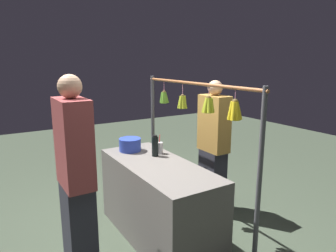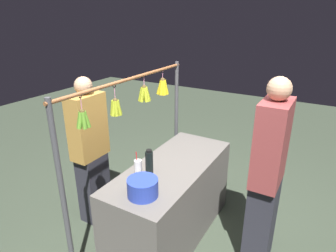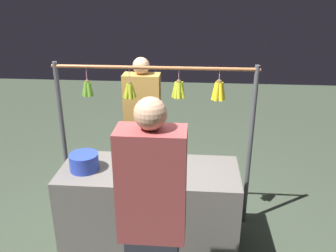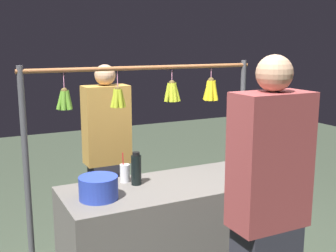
{
  "view_description": "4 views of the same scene",
  "coord_description": "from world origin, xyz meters",
  "px_view_note": "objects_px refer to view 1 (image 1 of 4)",
  "views": [
    {
      "loc": [
        -2.56,
        1.47,
        1.85
      ],
      "look_at": [
        -0.2,
        0.0,
        1.25
      ],
      "focal_mm": 32.69,
      "sensor_mm": 36.0,
      "label": 1
    },
    {
      "loc": [
        2.15,
        1.21,
        2.18
      ],
      "look_at": [
        0.07,
        0.0,
        1.25
      ],
      "focal_mm": 30.95,
      "sensor_mm": 36.0,
      "label": 2
    },
    {
      "loc": [
        -0.39,
        2.72,
        2.33
      ],
      "look_at": [
        -0.16,
        0.0,
        1.23
      ],
      "focal_mm": 38.3,
      "sensor_mm": 36.0,
      "label": 3
    },
    {
      "loc": [
        1.31,
        2.55,
        1.81
      ],
      "look_at": [
        0.04,
        0.0,
        1.24
      ],
      "focal_mm": 45.5,
      "sensor_mm": 36.0,
      "label": 4
    }
  ],
  "objects_px": {
    "blue_bucket": "(130,145)",
    "customer_person": "(76,181)",
    "water_bottle": "(155,146)",
    "drink_cup": "(160,148)",
    "vendor_person": "(213,148)"
  },
  "relations": [
    {
      "from": "blue_bucket",
      "to": "customer_person",
      "type": "distance_m",
      "value": 1.07
    },
    {
      "from": "water_bottle",
      "to": "drink_cup",
      "type": "relative_size",
      "value": 1.09
    },
    {
      "from": "customer_person",
      "to": "water_bottle",
      "type": "bearing_deg",
      "value": -68.93
    },
    {
      "from": "blue_bucket",
      "to": "drink_cup",
      "type": "xyz_separation_m",
      "value": [
        -0.27,
        -0.24,
        -0.01
      ]
    },
    {
      "from": "vendor_person",
      "to": "water_bottle",
      "type": "bearing_deg",
      "value": 86.44
    },
    {
      "from": "water_bottle",
      "to": "drink_cup",
      "type": "xyz_separation_m",
      "value": [
        0.05,
        -0.09,
        -0.05
      ]
    },
    {
      "from": "blue_bucket",
      "to": "vendor_person",
      "type": "xyz_separation_m",
      "value": [
        -0.37,
        -0.93,
        -0.09
      ]
    },
    {
      "from": "vendor_person",
      "to": "blue_bucket",
      "type": "bearing_deg",
      "value": 68.39
    },
    {
      "from": "water_bottle",
      "to": "drink_cup",
      "type": "height_order",
      "value": "water_bottle"
    },
    {
      "from": "blue_bucket",
      "to": "customer_person",
      "type": "height_order",
      "value": "customer_person"
    },
    {
      "from": "drink_cup",
      "to": "vendor_person",
      "type": "distance_m",
      "value": 0.71
    },
    {
      "from": "blue_bucket",
      "to": "drink_cup",
      "type": "height_order",
      "value": "drink_cup"
    },
    {
      "from": "water_bottle",
      "to": "drink_cup",
      "type": "bearing_deg",
      "value": -59.78
    },
    {
      "from": "water_bottle",
      "to": "vendor_person",
      "type": "distance_m",
      "value": 0.8
    },
    {
      "from": "drink_cup",
      "to": "customer_person",
      "type": "xyz_separation_m",
      "value": [
        -0.42,
        1.05,
        -0.02
      ]
    }
  ]
}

